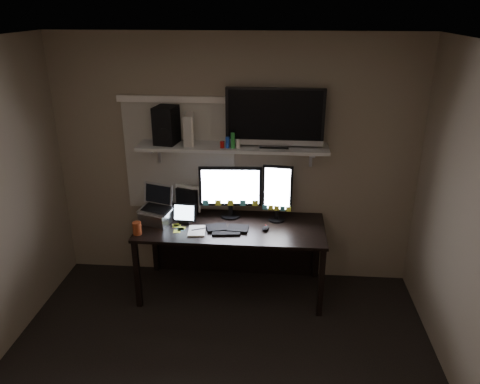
# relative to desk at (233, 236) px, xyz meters

# --- Properties ---
(ceiling) EXTENTS (3.60, 3.60, 0.00)m
(ceiling) POSITION_rel_desk_xyz_m (0.00, -1.55, 1.95)
(ceiling) COLOR silver
(ceiling) RESTS_ON back_wall
(back_wall) EXTENTS (3.60, 0.00, 3.60)m
(back_wall) POSITION_rel_desk_xyz_m (0.00, 0.25, 0.70)
(back_wall) COLOR gray
(back_wall) RESTS_ON floor
(window_blinds) EXTENTS (1.10, 0.02, 1.10)m
(window_blinds) POSITION_rel_desk_xyz_m (-0.55, 0.24, 0.75)
(window_blinds) COLOR beige
(window_blinds) RESTS_ON back_wall
(desk) EXTENTS (1.80, 0.75, 0.73)m
(desk) POSITION_rel_desk_xyz_m (0.00, 0.00, 0.00)
(desk) COLOR black
(desk) RESTS_ON floor
(wall_shelf) EXTENTS (1.80, 0.35, 0.03)m
(wall_shelf) POSITION_rel_desk_xyz_m (0.00, 0.08, 0.91)
(wall_shelf) COLOR beige
(wall_shelf) RESTS_ON back_wall
(monitor_landscape) EXTENTS (0.62, 0.11, 0.54)m
(monitor_landscape) POSITION_rel_desk_xyz_m (-0.03, 0.10, 0.45)
(monitor_landscape) COLOR black
(monitor_landscape) RESTS_ON desk
(monitor_portrait) EXTENTS (0.29, 0.09, 0.58)m
(monitor_portrait) POSITION_rel_desk_xyz_m (0.43, 0.05, 0.47)
(monitor_portrait) COLOR black
(monitor_portrait) RESTS_ON desk
(keyboard) EXTENTS (0.42, 0.20, 0.02)m
(keyboard) POSITION_rel_desk_xyz_m (-0.03, -0.20, 0.19)
(keyboard) COLOR black
(keyboard) RESTS_ON desk
(mouse) EXTENTS (0.09, 0.11, 0.04)m
(mouse) POSITION_rel_desk_xyz_m (0.33, -0.18, 0.19)
(mouse) COLOR black
(mouse) RESTS_ON desk
(notepad) EXTENTS (0.18, 0.24, 0.01)m
(notepad) POSITION_rel_desk_xyz_m (-0.31, -0.26, 0.18)
(notepad) COLOR white
(notepad) RESTS_ON desk
(tablet) EXTENTS (0.24, 0.11, 0.20)m
(tablet) POSITION_rel_desk_xyz_m (-0.46, -0.09, 0.28)
(tablet) COLOR black
(tablet) RESTS_ON desk
(file_sorter) EXTENTS (0.25, 0.17, 0.29)m
(file_sorter) POSITION_rel_desk_xyz_m (-0.47, 0.16, 0.32)
(file_sorter) COLOR black
(file_sorter) RESTS_ON desk
(laptop) EXTENTS (0.38, 0.34, 0.35)m
(laptop) POSITION_rel_desk_xyz_m (-0.73, -0.10, 0.35)
(laptop) COLOR #B1B1B6
(laptop) RESTS_ON desk
(cup) EXTENTS (0.09, 0.09, 0.12)m
(cup) POSITION_rel_desk_xyz_m (-0.85, -0.36, 0.24)
(cup) COLOR #92391A
(cup) RESTS_ON desk
(sticky_notes) EXTENTS (0.30, 0.23, 0.00)m
(sticky_notes) POSITION_rel_desk_xyz_m (-0.56, -0.20, 0.18)
(sticky_notes) COLOR #F8FF45
(sticky_notes) RESTS_ON desk
(tv) EXTENTS (0.91, 0.17, 0.54)m
(tv) POSITION_rel_desk_xyz_m (0.39, 0.08, 1.20)
(tv) COLOR black
(tv) RESTS_ON wall_shelf
(game_console) EXTENTS (0.11, 0.25, 0.29)m
(game_console) POSITION_rel_desk_xyz_m (-0.41, 0.11, 1.07)
(game_console) COLOR silver
(game_console) RESTS_ON wall_shelf
(speaker) EXTENTS (0.23, 0.26, 0.35)m
(speaker) POSITION_rel_desk_xyz_m (-0.63, 0.10, 1.10)
(speaker) COLOR black
(speaker) RESTS_ON wall_shelf
(bottles) EXTENTS (0.24, 0.06, 0.15)m
(bottles) POSITION_rel_desk_xyz_m (-0.01, -0.01, 1.00)
(bottles) COLOR #A50F0C
(bottles) RESTS_ON wall_shelf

